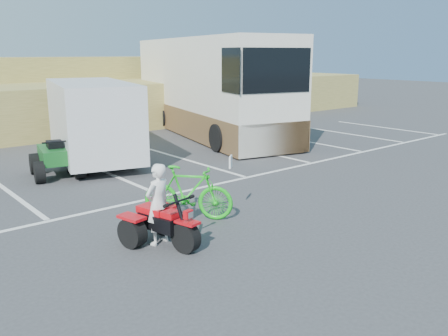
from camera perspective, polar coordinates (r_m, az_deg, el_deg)
ground at (r=9.47m, az=0.50°, el=-6.69°), size 100.00×100.00×0.00m
parking_stripes at (r=13.12m, az=-8.10°, el=-1.01°), size 28.00×5.16×0.01m
grass_embankment at (r=23.07m, az=-25.39°, el=7.70°), size 40.00×8.50×3.10m
red_trike_atv at (r=8.52m, az=-7.06°, el=-9.20°), size 1.35×1.62×0.92m
rider at (r=8.37m, az=-7.95°, el=-4.34°), size 0.60×0.46×1.46m
green_dirt_bike at (r=9.61m, az=-4.35°, el=-2.96°), size 1.60×1.73×1.10m
cargo_trailer at (r=15.26m, az=-15.57°, el=5.74°), size 3.38×5.61×2.45m
rv_motorhome at (r=19.94m, az=-1.86°, el=8.96°), size 5.23×10.99×3.83m
quad_atv_green at (r=13.82m, az=-19.40°, el=-0.93°), size 1.58×1.90×1.09m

